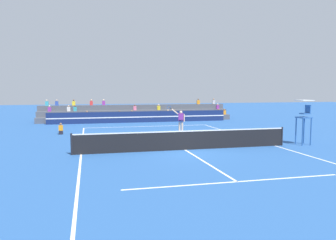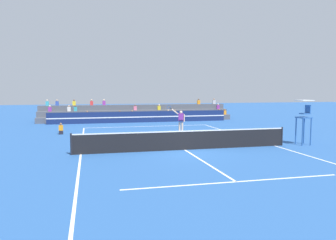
{
  "view_description": "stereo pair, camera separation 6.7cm",
  "coord_description": "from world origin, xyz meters",
  "px_view_note": "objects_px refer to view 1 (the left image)",
  "views": [
    {
      "loc": [
        -5.11,
        -16.92,
        3.26
      ],
      "look_at": [
        0.49,
        5.93,
        1.1
      ],
      "focal_mm": 35.0,
      "sensor_mm": 36.0,
      "label": 1
    },
    {
      "loc": [
        -5.04,
        -16.94,
        3.26
      ],
      "look_at": [
        0.49,
        5.93,
        1.1
      ],
      "focal_mm": 35.0,
      "sensor_mm": 36.0,
      "label": 2
    }
  ],
  "objects_px": {
    "tennis_player": "(181,121)",
    "umpire_chair": "(304,116)",
    "tennis_ball": "(218,134)",
    "ball_kid_courtside": "(61,130)"
  },
  "relations": [
    {
      "from": "ball_kid_courtside",
      "to": "tennis_ball",
      "type": "height_order",
      "value": "ball_kid_courtside"
    },
    {
      "from": "tennis_player",
      "to": "umpire_chair",
      "type": "bearing_deg",
      "value": -48.57
    },
    {
      "from": "tennis_player",
      "to": "tennis_ball",
      "type": "height_order",
      "value": "tennis_player"
    },
    {
      "from": "tennis_ball",
      "to": "ball_kid_courtside",
      "type": "bearing_deg",
      "value": 165.73
    },
    {
      "from": "tennis_ball",
      "to": "tennis_player",
      "type": "bearing_deg",
      "value": 155.19
    },
    {
      "from": "umpire_chair",
      "to": "tennis_player",
      "type": "distance_m",
      "value": 8.8
    },
    {
      "from": "umpire_chair",
      "to": "tennis_ball",
      "type": "height_order",
      "value": "umpire_chair"
    },
    {
      "from": "umpire_chair",
      "to": "tennis_ball",
      "type": "distance_m",
      "value": 6.55
    },
    {
      "from": "umpire_chair",
      "to": "ball_kid_courtside",
      "type": "bearing_deg",
      "value": 150.34
    },
    {
      "from": "tennis_player",
      "to": "tennis_ball",
      "type": "distance_m",
      "value": 2.93
    }
  ]
}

